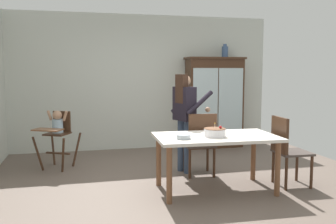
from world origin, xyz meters
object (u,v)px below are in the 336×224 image
Objects in this scene: high_chair_with_toddler at (57,129)px; dining_table at (216,142)px; china_cabinet at (214,102)px; adult_person at (185,111)px; serving_bowl at (184,137)px; ceramic_vase at (225,51)px; dining_chair_far_side at (201,140)px; dining_chair_right_end at (286,146)px; birthday_cake at (215,132)px.

dining_table is at bearing -10.80° from high_chair_with_toddler.
china_cabinet reaches higher than adult_person.
serving_bowl is (-1.49, -2.82, -0.17)m from china_cabinet.
china_cabinet is 1.15× the size of dining_table.
china_cabinet is at bearing 69.46° from dining_table.
ceramic_vase is 0.28× the size of dining_chair_far_side.
adult_person is 1.58m from dining_chair_right_end.
china_cabinet reaches higher than dining_chair_far_side.
dining_chair_right_end is (-0.22, -2.74, -1.42)m from ceramic_vase.
ceramic_vase is at bearing 0.98° from china_cabinet.
dining_table is (-1.23, -2.70, -1.33)m from ceramic_vase.
dining_chair_far_side is 1.21m from dining_chair_right_end.
ceramic_vase is (0.22, 0.00, 1.04)m from china_cabinet.
high_chair_with_toddler is 3.39× the size of birthday_cake.
adult_person reaches higher than birthday_cake.
adult_person is 1.03m from dining_table.
dining_chair_right_end is (1.05, 0.02, -0.24)m from birthday_cake.
high_chair_with_toddler is at bearing 50.41° from adult_person.
high_chair_with_toddler is 3.53m from dining_chair_right_end.
china_cabinet reaches higher than birthday_cake.
birthday_cake is 1.56× the size of serving_bowl.
high_chair_with_toddler is 2.41m from serving_bowl.
dining_table is (-1.01, -2.69, -0.29)m from china_cabinet.
dining_table is (0.14, -0.97, -0.32)m from adult_person.
dining_chair_right_end reaches higher than dining_table.
birthday_cake is at bearing 94.15° from dining_chair_right_end.
serving_bowl is (1.60, -1.80, 0.11)m from high_chair_with_toddler.
ceramic_vase is at bearing 45.25° from high_chair_with_toddler.
serving_bowl is at bearing -121.15° from ceramic_vase.
dining_chair_right_end is (1.15, -1.01, -0.41)m from adult_person.
dining_chair_far_side is (0.07, 0.73, -0.24)m from birthday_cake.
china_cabinet is at bearing -53.50° from adult_person.
adult_person is (1.94, -0.70, 0.31)m from high_chair_with_toddler.
high_chair_with_toddler is at bearing 63.81° from dining_chair_right_end.
birthday_cake is (-1.05, -2.76, -0.14)m from china_cabinet.
china_cabinet is at bearing -179.02° from ceramic_vase.
high_chair_with_toddler is at bearing 141.23° from dining_table.
ceramic_vase is 1.50× the size of serving_bowl.
dining_chair_far_side is at bearing -115.96° from china_cabinet.
serving_bowl is (-0.34, -1.10, -0.20)m from adult_person.
dining_table is 0.68m from dining_chair_far_side.
ceramic_vase is at bearing 65.32° from birthday_cake.
dining_table is (2.08, -1.67, -0.01)m from high_chair_with_toddler.
birthday_cake is 0.29× the size of dining_chair_far_side.
dining_chair_right_end is at bearing -151.20° from adult_person.
serving_bowl is at bearing -117.83° from china_cabinet.
china_cabinet reaches higher than high_chair_with_toddler.
china_cabinet is 1.94× the size of dining_chair_right_end.
high_chair_with_toddler is 0.62× the size of adult_person.
china_cabinet is 6.64× the size of birthday_cake.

